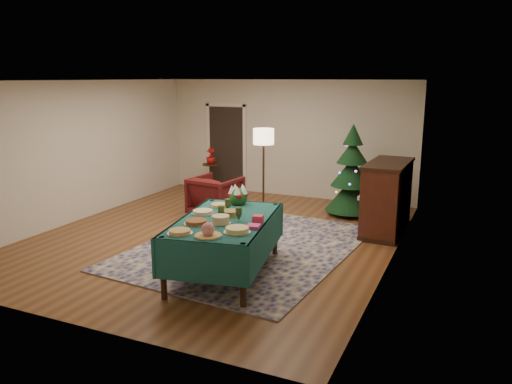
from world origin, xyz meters
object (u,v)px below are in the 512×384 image
at_px(buffet_table, 225,230).
at_px(armchair, 216,194).
at_px(christmas_tree, 352,174).
at_px(piano, 387,198).
at_px(potted_plant, 211,159).
at_px(floor_lamp, 264,142).
at_px(side_table, 211,179).
at_px(gift_box, 258,219).

bearing_deg(buffet_table, armchair, 121.08).
height_order(christmas_tree, piano, christmas_tree).
bearing_deg(armchair, potted_plant, -51.31).
bearing_deg(floor_lamp, side_table, 148.79).
xyz_separation_m(armchair, christmas_tree, (2.45, 1.23, 0.38)).
relative_size(gift_box, side_table, 0.19).
xyz_separation_m(armchair, side_table, (-1.12, 1.81, -0.10)).
distance_m(gift_box, piano, 3.21).
xyz_separation_m(side_table, christmas_tree, (3.57, -0.58, 0.49)).
height_order(armchair, potted_plant, potted_plant).
bearing_deg(christmas_tree, buffet_table, -102.34).
height_order(buffet_table, potted_plant, potted_plant).
distance_m(side_table, piano, 4.70).
bearing_deg(armchair, gift_box, 135.34).
height_order(buffet_table, christmas_tree, christmas_tree).
bearing_deg(armchair, side_table, -51.31).
relative_size(floor_lamp, piano, 1.15).
distance_m(side_table, potted_plant, 0.47).
relative_size(armchair, piano, 0.59).
bearing_deg(buffet_table, christmas_tree, 77.66).
distance_m(armchair, piano, 3.34).
bearing_deg(side_table, christmas_tree, -9.19).
relative_size(floor_lamp, christmas_tree, 0.94).
bearing_deg(buffet_table, floor_lamp, 104.26).
distance_m(potted_plant, christmas_tree, 3.62).
height_order(gift_box, christmas_tree, christmas_tree).
relative_size(potted_plant, christmas_tree, 0.21).
bearing_deg(floor_lamp, piano, -8.45).
bearing_deg(gift_box, buffet_table, 178.63).
xyz_separation_m(buffet_table, armchair, (-1.60, 2.66, -0.21)).
relative_size(gift_box, potted_plant, 0.34).
xyz_separation_m(armchair, floor_lamp, (0.75, 0.68, 1.03)).
height_order(floor_lamp, side_table, floor_lamp).
relative_size(buffet_table, piano, 1.53).
xyz_separation_m(side_table, potted_plant, (0.00, -0.00, 0.47)).
xyz_separation_m(buffet_table, christmas_tree, (0.85, 3.89, 0.17)).
relative_size(gift_box, floor_lamp, 0.08).
relative_size(armchair, christmas_tree, 0.49).
bearing_deg(gift_box, piano, 67.76).
height_order(buffet_table, piano, piano).
xyz_separation_m(armchair, piano, (3.32, 0.30, 0.18)).
xyz_separation_m(gift_box, side_table, (-3.23, 4.48, -0.54)).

